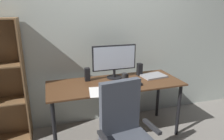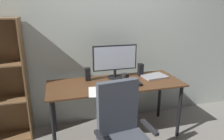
{
  "view_description": "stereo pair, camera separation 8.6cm",
  "coord_description": "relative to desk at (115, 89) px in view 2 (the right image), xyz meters",
  "views": [
    {
      "loc": [
        -0.77,
        -2.3,
        1.65
      ],
      "look_at": [
        -0.05,
        -0.03,
        0.92
      ],
      "focal_mm": 32.91,
      "sensor_mm": 36.0,
      "label": 1
    },
    {
      "loc": [
        -0.68,
        -2.32,
        1.65
      ],
      "look_at": [
        -0.05,
        -0.03,
        0.92
      ],
      "focal_mm": 32.91,
      "sensor_mm": 36.0,
      "label": 2
    }
  ],
  "objects": [
    {
      "name": "mouse",
      "position": [
        0.25,
        -0.15,
        0.1
      ],
      "size": [
        0.06,
        0.1,
        0.03
      ],
      "primitive_type": "cube",
      "rotation": [
        0.0,
        0.0,
        0.03
      ],
      "color": "black",
      "rests_on": "desk"
    },
    {
      "name": "coffee_mug",
      "position": [
        0.13,
        0.02,
        0.14
      ],
      "size": [
        0.09,
        0.07,
        0.11
      ],
      "color": "black",
      "rests_on": "desk"
    },
    {
      "name": "laptop",
      "position": [
        0.57,
        0.06,
        0.1
      ],
      "size": [
        0.34,
        0.27,
        0.02
      ],
      "primitive_type": "cube",
      "rotation": [
        0.0,
        0.0,
        0.12
      ],
      "color": "#99999E",
      "rests_on": "desk"
    },
    {
      "name": "speaker_right",
      "position": [
        0.41,
        0.18,
        0.17
      ],
      "size": [
        0.06,
        0.07,
        0.17
      ],
      "primitive_type": "cube",
      "color": "black",
      "rests_on": "desk"
    },
    {
      "name": "speaker_left",
      "position": [
        -0.32,
        0.18,
        0.17
      ],
      "size": [
        0.06,
        0.07,
        0.17
      ],
      "primitive_type": "cube",
      "color": "black",
      "rests_on": "desk"
    },
    {
      "name": "desk",
      "position": [
        0.0,
        0.0,
        0.0
      ],
      "size": [
        1.69,
        0.65,
        0.74
      ],
      "color": "#56351E",
      "rests_on": "ground"
    },
    {
      "name": "paper_sheet",
      "position": [
        -0.27,
        -0.22,
        0.09
      ],
      "size": [
        0.25,
        0.32,
        0.0
      ],
      "primitive_type": "cube",
      "rotation": [
        0.0,
        0.0,
        -0.15
      ],
      "color": "white",
      "rests_on": "desk"
    },
    {
      "name": "monitor",
      "position": [
        0.04,
        0.18,
        0.34
      ],
      "size": [
        0.59,
        0.2,
        0.44
      ],
      "color": "black",
      "rests_on": "desk"
    },
    {
      "name": "ground_plane",
      "position": [
        0.0,
        0.0,
        -0.66
      ],
      "size": [
        12.0,
        12.0,
        0.0
      ],
      "primitive_type": "plane",
      "color": "gray"
    },
    {
      "name": "back_wall",
      "position": [
        0.0,
        0.5,
        0.64
      ],
      "size": [
        6.4,
        0.1,
        2.6
      ],
      "primitive_type": "cube",
      "color": "beige",
      "rests_on": "ground"
    },
    {
      "name": "keyboard",
      "position": [
        0.03,
        -0.15,
        0.09
      ],
      "size": [
        0.29,
        0.11,
        0.02
      ],
      "primitive_type": "cube",
      "rotation": [
        0.0,
        0.0,
        0.0
      ],
      "color": "black",
      "rests_on": "desk"
    }
  ]
}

